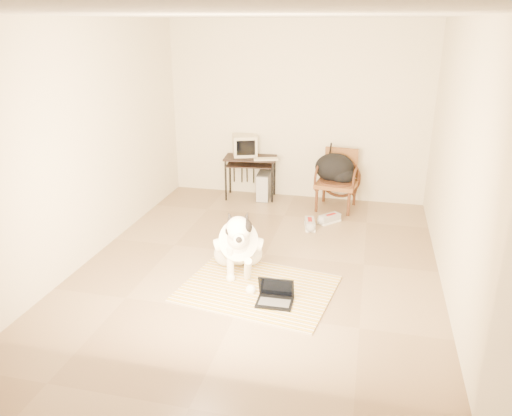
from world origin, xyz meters
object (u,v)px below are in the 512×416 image
(laptop, at_px, (275,296))
(computer_desk, at_px, (250,163))
(pc_tower, at_px, (264,186))
(rattan_chair, at_px, (337,179))
(dog, at_px, (238,245))
(crt_monitor, at_px, (245,145))
(backpack, at_px, (336,169))

(laptop, xyz_separation_m, computer_desk, (-1.00, 3.06, 0.49))
(pc_tower, height_order, rattan_chair, rattan_chair)
(dog, height_order, computer_desk, dog)
(laptop, distance_m, crt_monitor, 3.42)
(computer_desk, bearing_deg, pc_tower, 5.45)
(computer_desk, distance_m, pc_tower, 0.42)
(dog, distance_m, computer_desk, 2.55)
(pc_tower, bearing_deg, computer_desk, -174.55)
(laptop, distance_m, backpack, 3.00)
(dog, xyz_separation_m, backpack, (0.86, 2.37, 0.26))
(crt_monitor, relative_size, rattan_chair, 0.52)
(crt_monitor, height_order, backpack, crt_monitor)
(rattan_chair, bearing_deg, computer_desk, 174.60)
(laptop, distance_m, computer_desk, 3.25)
(dog, relative_size, laptop, 2.96)
(backpack, bearing_deg, laptop, -96.49)
(laptop, xyz_separation_m, backpack, (0.33, 2.94, 0.52))
(crt_monitor, bearing_deg, pc_tower, -11.51)
(rattan_chair, height_order, backpack, rattan_chair)
(laptop, xyz_separation_m, crt_monitor, (-1.11, 3.14, 0.75))
(dog, relative_size, computer_desk, 1.28)
(laptop, bearing_deg, crt_monitor, 109.50)
(crt_monitor, bearing_deg, laptop, -70.50)
(dog, height_order, rattan_chair, rattan_chair)
(crt_monitor, xyz_separation_m, rattan_chair, (1.48, -0.22, -0.39))
(pc_tower, relative_size, backpack, 0.77)
(dog, bearing_deg, pc_tower, 95.86)
(laptop, relative_size, rattan_chair, 0.42)
(dog, xyz_separation_m, crt_monitor, (-0.58, 2.58, 0.49))
(computer_desk, height_order, rattan_chair, rattan_chair)
(dog, height_order, backpack, dog)
(crt_monitor, relative_size, backpack, 0.76)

